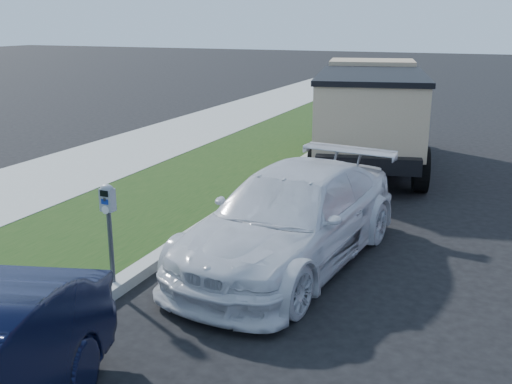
% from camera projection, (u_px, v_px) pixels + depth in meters
% --- Properties ---
extents(ground, '(120.00, 120.00, 0.00)m').
position_uv_depth(ground, '(329.00, 302.00, 7.45)').
color(ground, black).
rests_on(ground, ground).
extents(streetside, '(6.12, 50.00, 0.15)m').
position_uv_depth(streetside, '(72.00, 202.00, 11.26)').
color(streetside, '#97978F').
rests_on(streetside, ground).
extents(parking_meter, '(0.18, 0.13, 1.32)m').
position_uv_depth(parking_meter, '(108.00, 213.00, 7.41)').
color(parking_meter, '#3F4247').
rests_on(parking_meter, ground).
extents(white_wagon, '(2.47, 4.86, 1.35)m').
position_uv_depth(white_wagon, '(291.00, 217.00, 8.50)').
color(white_wagon, silver).
rests_on(white_wagon, ground).
extents(dump_truck, '(3.45, 6.33, 2.35)m').
position_uv_depth(dump_truck, '(370.00, 109.00, 14.33)').
color(dump_truck, black).
rests_on(dump_truck, ground).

